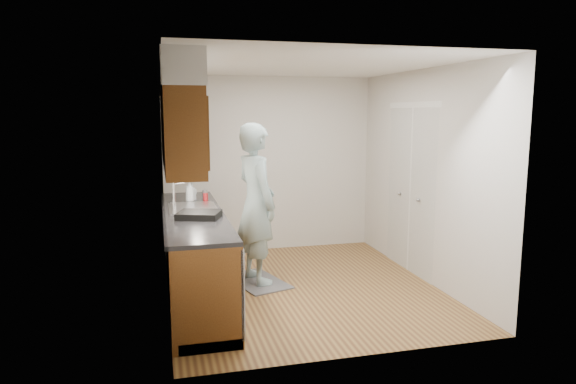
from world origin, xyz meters
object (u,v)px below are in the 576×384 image
object	(u,v)px
soda_can	(206,198)
steel_can	(205,194)
soap_bottle_b	(191,193)
soap_bottle_c	(191,190)
person	(256,193)
dish_rack	(199,215)
soap_bottle_a	(190,191)

from	to	relation	value
soda_can	steel_can	world-z (taller)	steel_can
soda_can	soap_bottle_b	bearing A→B (deg)	129.77
soda_can	soap_bottle_c	bearing A→B (deg)	107.06
person	steel_can	xyz separation A→B (m)	(-0.54, 0.50, -0.07)
soap_bottle_c	dish_rack	world-z (taller)	soap_bottle_c
soap_bottle_c	dish_rack	distance (m)	1.36
soap_bottle_c	soda_can	bearing A→B (deg)	-72.94
soap_bottle_b	dish_rack	size ratio (longest dim) A/B	0.44
soap_bottle_b	dish_rack	world-z (taller)	soap_bottle_b
soap_bottle_b	soap_bottle_c	size ratio (longest dim) A/B	1.03
soap_bottle_c	steel_can	size ratio (longest dim) A/B	1.52
soap_bottle_b	steel_can	distance (m)	0.17
soap_bottle_b	steel_can	size ratio (longest dim) A/B	1.58
person	steel_can	distance (m)	0.75
person	steel_can	world-z (taller)	person
soap_bottle_b	soda_can	size ratio (longest dim) A/B	1.70
soap_bottle_a	dish_rack	size ratio (longest dim) A/B	0.64
soap_bottle_c	steel_can	world-z (taller)	soap_bottle_c
person	soap_bottle_b	xyz separation A→B (m)	(-0.71, 0.47, -0.04)
soap_bottle_a	soap_bottle_b	xyz separation A→B (m)	(0.03, 0.14, -0.04)
soap_bottle_c	soda_can	xyz separation A→B (m)	(0.14, -0.44, -0.03)
soap_bottle_a	person	bearing A→B (deg)	-24.37
soap_bottle_b	dish_rack	xyz separation A→B (m)	(0.00, -1.10, -0.06)
person	soap_bottle_c	world-z (taller)	person
person	soap_bottle_c	bearing A→B (deg)	27.75
soap_bottle_a	soda_can	xyz separation A→B (m)	(0.18, -0.05, -0.08)
soap_bottle_a	soap_bottle_b	distance (m)	0.15
soap_bottle_c	dish_rack	xyz separation A→B (m)	(-0.01, -1.36, -0.06)
soap_bottle_c	soap_bottle_b	bearing A→B (deg)	-93.84
soda_can	dish_rack	bearing A→B (deg)	-99.21
person	soda_can	world-z (taller)	person
soda_can	steel_can	distance (m)	0.22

